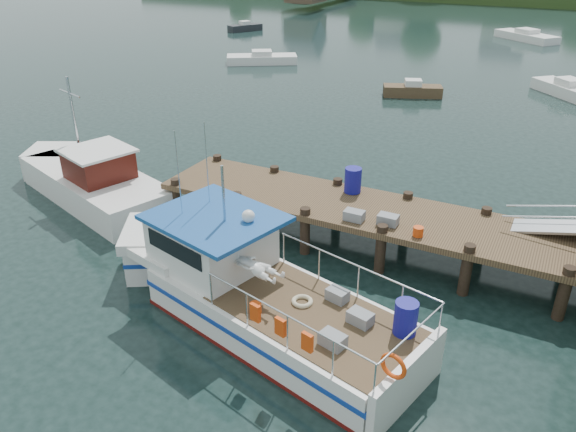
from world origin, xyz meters
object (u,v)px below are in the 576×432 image
at_px(moored_d, 526,36).
at_px(moored_a, 262,59).
at_px(moored_e, 245,27).
at_px(lobster_boat, 246,287).
at_px(work_boat, 90,179).
at_px(moored_rowboat, 412,90).
at_px(dock, 559,220).
at_px(moored_b, 568,89).

bearing_deg(moored_d, moored_a, -151.75).
xyz_separation_m(moored_a, moored_e, (-9.67, 13.42, -0.00)).
bearing_deg(lobster_boat, moored_d, 102.72).
height_order(lobster_boat, work_boat, lobster_boat).
height_order(work_boat, moored_a, work_boat).
bearing_deg(moored_rowboat, dock, -55.95).
height_order(lobster_boat, moored_d, lobster_boat).
distance_m(lobster_boat, work_boat, 9.98).
bearing_deg(moored_d, work_boat, -125.38).
xyz_separation_m(dock, moored_a, (-22.72, 23.51, -1.87)).
height_order(lobster_boat, moored_e, lobster_boat).
relative_size(lobster_boat, moored_rowboat, 2.68).
relative_size(moored_rowboat, moored_e, 1.01).
height_order(moored_a, moored_d, moored_d).
xyz_separation_m(moored_rowboat, moored_e, (-22.98, 17.70, -0.02)).
height_order(dock, moored_rowboat, dock).
bearing_deg(moored_a, lobster_boat, -72.85).
bearing_deg(moored_e, lobster_boat, -40.25).
bearing_deg(moored_a, moored_e, 113.98).
height_order(work_boat, moored_rowboat, work_boat).
bearing_deg(work_boat, moored_b, 76.28).
distance_m(work_boat, moored_d, 46.73).
bearing_deg(work_boat, dock, 22.36).
bearing_deg(moored_d, moored_b, -99.04).
relative_size(dock, work_boat, 1.91).
relative_size(dock, moored_b, 3.48).
distance_m(moored_d, moored_e, 27.84).
relative_size(work_boat, moored_e, 2.33).
bearing_deg(moored_rowboat, lobster_boat, -76.29).
bearing_deg(moored_e, moored_a, -35.71).
relative_size(moored_b, moored_d, 0.76).
xyz_separation_m(moored_d, moored_e, (-26.85, -7.34, -0.03)).
relative_size(moored_b, moored_e, 1.28).
height_order(moored_rowboat, moored_b, moored_b).
bearing_deg(moored_e, dock, -30.24).
bearing_deg(moored_rowboat, work_boat, -100.50).
bearing_deg(moored_b, moored_e, 169.18).
xyz_separation_m(lobster_boat, moored_b, (6.21, 28.70, -0.48)).
xyz_separation_m(lobster_boat, work_boat, (-9.26, 3.73, -0.16)).
bearing_deg(moored_d, moored_e, 173.14).
relative_size(moored_rowboat, moored_b, 0.79).
bearing_deg(moored_b, moored_a, -167.56).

